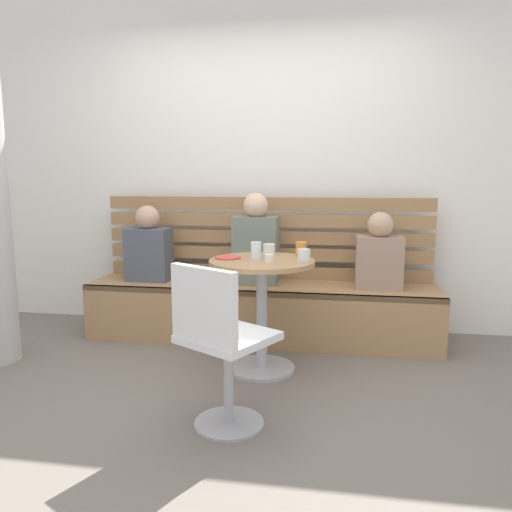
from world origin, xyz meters
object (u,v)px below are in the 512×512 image
Objects in this scene: booth_bench at (261,312)px; white_chair at (220,341)px; cafe_table at (262,293)px; person_child_middle at (149,248)px; cup_glass_short at (304,255)px; plate_small at (228,257)px; person_adult at (256,244)px; cup_water_clear at (256,250)px; person_child_left at (379,255)px; cup_ceramic_white at (269,249)px; cup_espresso_small at (269,259)px; cup_tumbler_orange at (301,249)px.

booth_bench is 3.18× the size of white_chair.
person_child_middle is (-1.02, 0.64, 0.18)m from cafe_table.
cup_glass_short reaches higher than plate_small.
person_adult reaches higher than person_child_middle.
cup_water_clear reaches higher than booth_bench.
person_child_left is 3.35× the size of plate_small.
cup_ceramic_white is at bearing 133.93° from cup_glass_short.
cafe_table reaches higher than booth_bench.
booth_bench is 0.54m from person_adult.
plate_small reaches higher than booth_bench.
cup_water_clear is (0.06, -0.59, 0.57)m from booth_bench.
cup_glass_short is at bearing -4.81° from plate_small.
cup_water_clear is 1.38× the size of cup_ceramic_white.
person_child_middle is 1.15m from cup_water_clear.
cup_espresso_small is 0.56× the size of cup_tumbler_orange.
booth_bench is 33.75× the size of cup_glass_short.
cup_glass_short is at bearing -46.07° from cup_ceramic_white.
person_child_middle reaches higher than plate_small.
person_child_middle is at bearing 152.77° from cup_glass_short.
cafe_table is 0.28m from cup_espresso_small.
person_child_left is at bearing 46.42° from cup_espresso_small.
booth_bench is 3.83× the size of person_adult.
person_child_left reaches higher than booth_bench.
booth_bench is 4.74× the size of person_child_left.
cafe_table is 0.71m from person_adult.
person_child_middle is 6.01× the size of cup_tumbler_orange.
booth_bench is 0.68m from cup_ceramic_white.
person_adult is 12.58× the size of cup_espresso_small.
cup_ceramic_white is at bearing -68.57° from person_adult.
cup_espresso_small is 0.32m from cup_tumbler_orange.
booth_bench is 0.93m from cup_glass_short.
cafe_table is 9.25× the size of cup_ceramic_white.
cup_tumbler_orange is at bearing -53.51° from booth_bench.
cup_espresso_small is at bearing -59.95° from cafe_table.
cup_tumbler_orange is 0.31m from cup_water_clear.
white_chair is at bearing -114.50° from cup_glass_short.
plate_small is (-0.24, -0.22, -0.03)m from cup_ceramic_white.
person_adult reaches higher than cafe_table.
booth_bench is 1.00m from person_child_left.
cup_glass_short is at bearing -27.23° from person_child_middle.
person_child_left is 0.74m from cup_tumbler_orange.
plate_small is at bearing -176.95° from cup_water_clear.
person_child_middle reaches higher than booth_bench.
cup_tumbler_orange is (0.24, 0.16, 0.27)m from cafe_table.
person_adult reaches higher than cup_espresso_small.
white_chair is at bearing -89.34° from booth_bench.
person_child_middle reaches higher than cup_espresso_small.
cup_ceramic_white is at bearing 98.22° from cup_espresso_small.
booth_bench is 1.03m from person_child_middle.
booth_bench is at bearing 99.48° from cafe_table.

